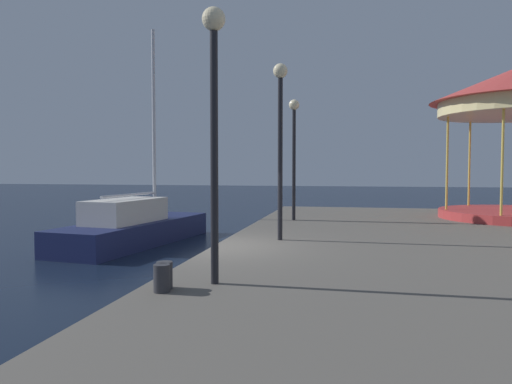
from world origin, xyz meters
TOP-DOWN VIEW (x-y plane):
  - ground_plane at (0.00, 0.00)m, footprint 120.00×120.00m
  - quay_dock at (6.07, 0.00)m, footprint 12.13×23.48m
  - sailboat_navy at (-4.13, 4.47)m, footprint 3.03×7.07m
  - lamp_post_near_edge at (1.04, -3.52)m, footprint 0.36×0.36m
  - lamp_post_mid_promenade at (1.37, 1.17)m, footprint 0.36×0.36m
  - lamp_post_far_end at (1.16, 5.87)m, footprint 0.36×0.36m
  - bollard_center at (0.44, -4.16)m, footprint 0.24×0.24m
  - bollard_south at (0.40, -3.97)m, footprint 0.24×0.24m

SIDE VIEW (x-z plane):
  - ground_plane at x=0.00m, z-range 0.00..0.00m
  - quay_dock at x=6.07m, z-range 0.00..0.80m
  - sailboat_navy at x=-4.13m, z-range -3.17..4.38m
  - bollard_center at x=0.44m, z-range 0.80..1.20m
  - bollard_south at x=0.40m, z-range 0.80..1.20m
  - lamp_post_far_end at x=1.16m, z-range 1.57..5.70m
  - lamp_post_near_edge at x=1.04m, z-range 1.58..5.79m
  - lamp_post_mid_promenade at x=1.37m, z-range 1.59..5.94m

